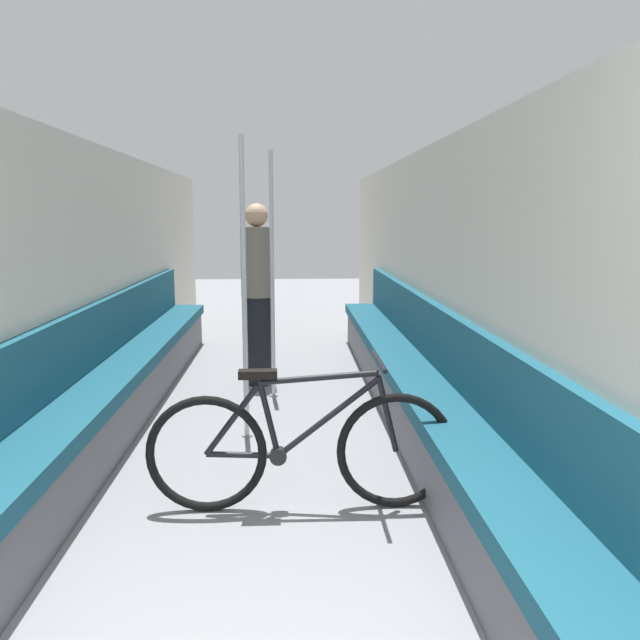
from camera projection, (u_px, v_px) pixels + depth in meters
name	position (u px, v px, depth m)	size (l,w,h in m)	color
wall_left	(71.00, 288.00, 4.37)	(0.10, 10.86, 2.12)	beige
wall_right	(450.00, 286.00, 4.50)	(0.10, 10.86, 2.12)	beige
bench_seat_row_left	(107.00, 394.00, 4.41)	(0.42, 6.72, 0.92)	#5B5B60
bench_seat_row_right	(419.00, 390.00, 4.51)	(0.42, 6.72, 0.92)	#5B5B60
bicycle	(301.00, 448.00, 3.31)	(1.65, 0.46, 0.83)	black
grab_pole_near	(272.00, 280.00, 5.30)	(0.08, 0.08, 2.10)	gray
grab_pole_far	(244.00, 295.00, 4.30)	(0.08, 0.08, 2.10)	gray
passenger_standing	(258.00, 293.00, 5.73)	(0.30, 0.30, 1.67)	black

